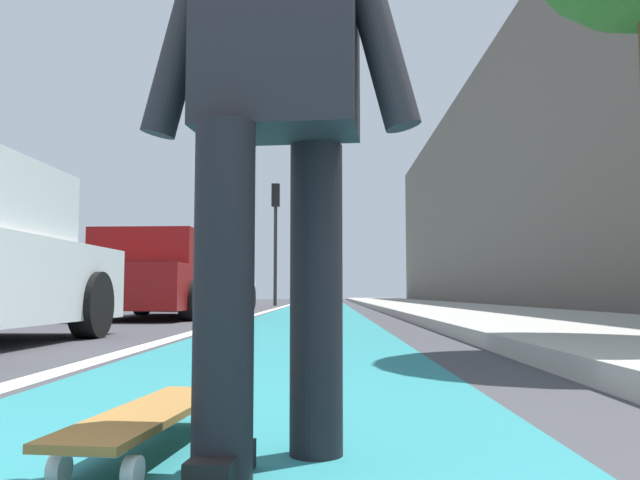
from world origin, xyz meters
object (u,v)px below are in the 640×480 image
object	(u,v)px
skateboard	(149,417)
traffic_light	(276,221)
skater_person	(276,89)
parked_car_mid	(163,277)
parked_car_far	(212,283)

from	to	relation	value
skateboard	traffic_light	xyz separation A→B (m)	(20.89, 1.38, 2.86)
skater_person	traffic_light	xyz separation A→B (m)	(21.04, 1.73, 2.01)
traffic_light	skater_person	bearing A→B (deg)	-175.30
parked_car_mid	parked_car_far	world-z (taller)	parked_car_mid
skateboard	parked_car_far	distance (m)	15.61
skater_person	parked_car_far	bearing A→B (deg)	10.70
parked_car_mid	skateboard	bearing A→B (deg)	-165.82
skater_person	parked_car_mid	size ratio (longest dim) A/B	0.35
parked_car_mid	parked_car_far	bearing A→B (deg)	1.38
traffic_light	parked_car_mid	bearing A→B (deg)	174.54
skateboard	parked_car_mid	world-z (taller)	parked_car_mid
parked_car_mid	traffic_light	world-z (taller)	traffic_light
skater_person	parked_car_far	world-z (taller)	skater_person
skater_person	traffic_light	bearing A→B (deg)	4.70
traffic_light	skateboard	bearing A→B (deg)	-176.21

